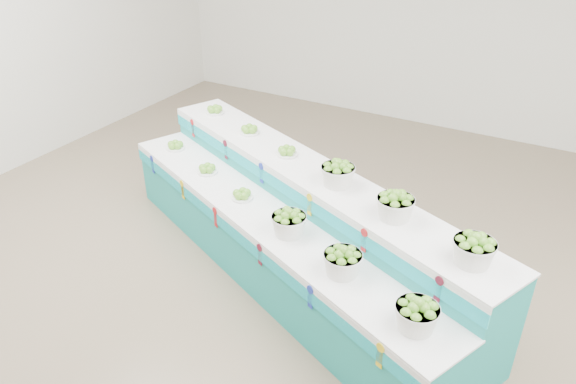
% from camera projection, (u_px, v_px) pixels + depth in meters
% --- Properties ---
extents(ground, '(10.00, 10.00, 0.00)m').
position_uv_depth(ground, '(325.00, 340.00, 4.56)').
color(ground, '#74674F').
rests_on(ground, ground).
extents(display_stand, '(4.39, 2.74, 1.02)m').
position_uv_depth(display_stand, '(288.00, 225.00, 5.16)').
color(display_stand, teal).
rests_on(display_stand, ground).
extents(plate_lower_left, '(0.27, 0.27, 0.10)m').
position_uv_depth(plate_lower_left, '(175.00, 145.00, 6.10)').
color(plate_lower_left, white).
rests_on(plate_lower_left, display_stand).
extents(plate_lower_mid, '(0.27, 0.27, 0.10)m').
position_uv_depth(plate_lower_mid, '(207.00, 169.00, 5.61)').
color(plate_lower_mid, white).
rests_on(plate_lower_mid, display_stand).
extents(plate_lower_right, '(0.27, 0.27, 0.10)m').
position_uv_depth(plate_lower_right, '(242.00, 194.00, 5.15)').
color(plate_lower_right, white).
rests_on(plate_lower_right, display_stand).
extents(basket_lower_left, '(0.40, 0.40, 0.23)m').
position_uv_depth(basket_lower_left, '(289.00, 222.00, 4.61)').
color(basket_lower_left, silver).
rests_on(basket_lower_left, display_stand).
extents(basket_lower_mid, '(0.40, 0.40, 0.23)m').
position_uv_depth(basket_lower_mid, '(343.00, 261.00, 4.14)').
color(basket_lower_mid, silver).
rests_on(basket_lower_mid, display_stand).
extents(basket_lower_right, '(0.40, 0.40, 0.23)m').
position_uv_depth(basket_lower_right, '(417.00, 315.00, 3.63)').
color(basket_lower_right, silver).
rests_on(basket_lower_right, display_stand).
extents(plate_upper_left, '(0.27, 0.27, 0.10)m').
position_uv_depth(plate_upper_left, '(215.00, 109.00, 6.23)').
color(plate_upper_left, white).
rests_on(plate_upper_left, display_stand).
extents(plate_upper_mid, '(0.27, 0.27, 0.10)m').
position_uv_depth(plate_upper_mid, '(249.00, 129.00, 5.74)').
color(plate_upper_mid, white).
rests_on(plate_upper_mid, display_stand).
extents(plate_upper_right, '(0.27, 0.27, 0.10)m').
position_uv_depth(plate_upper_right, '(287.00, 151.00, 5.28)').
color(plate_upper_right, white).
rests_on(plate_upper_right, display_stand).
extents(basket_upper_left, '(0.40, 0.40, 0.23)m').
position_uv_depth(basket_upper_left, '(338.00, 173.00, 4.74)').
color(basket_upper_left, silver).
rests_on(basket_upper_left, display_stand).
extents(basket_upper_mid, '(0.40, 0.40, 0.23)m').
position_uv_depth(basket_upper_mid, '(395.00, 206.00, 4.27)').
color(basket_upper_mid, silver).
rests_on(basket_upper_mid, display_stand).
extents(basket_upper_right, '(0.40, 0.40, 0.23)m').
position_uv_depth(basket_upper_right, '(474.00, 250.00, 3.76)').
color(basket_upper_right, silver).
rests_on(basket_upper_right, display_stand).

